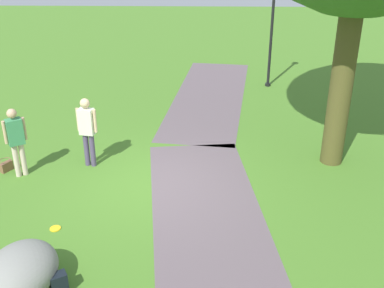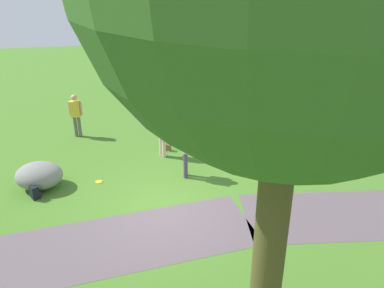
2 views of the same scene
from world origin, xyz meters
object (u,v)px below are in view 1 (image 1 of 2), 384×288
(lamp_post, at_px, (272,22))
(man_near_boulder, at_px, (87,127))
(woman_with_handbag, at_px, (16,138))
(frisbee_on_grass, at_px, (55,228))
(backpack_by_boulder, at_px, (59,284))
(lawn_boulder, at_px, (21,271))
(handbag_on_grass, at_px, (6,166))

(lamp_post, height_order, man_near_boulder, lamp_post)
(woman_with_handbag, distance_m, frisbee_on_grass, 2.80)
(lamp_post, height_order, backpack_by_boulder, lamp_post)
(lawn_boulder, xyz_separation_m, handbag_on_grass, (-4.12, -1.85, -0.26))
(handbag_on_grass, bearing_deg, lawn_boulder, 24.14)
(lawn_boulder, relative_size, woman_with_handbag, 0.91)
(woman_with_handbag, distance_m, man_near_boulder, 1.66)
(lawn_boulder, relative_size, frisbee_on_grass, 7.06)
(lawn_boulder, height_order, man_near_boulder, man_near_boulder)
(lamp_post, relative_size, woman_with_handbag, 2.21)
(lawn_boulder, bearing_deg, lamp_post, 153.44)
(lamp_post, bearing_deg, backpack_by_boulder, -23.77)
(man_near_boulder, distance_m, frisbee_on_grass, 2.93)
(lawn_boulder, bearing_deg, backpack_by_boulder, 84.50)
(handbag_on_grass, bearing_deg, lamp_post, 132.65)
(lamp_post, height_order, lawn_boulder, lamp_post)
(man_near_boulder, relative_size, backpack_by_boulder, 4.48)
(man_near_boulder, xyz_separation_m, backpack_by_boulder, (4.53, 0.44, -0.86))
(lamp_post, distance_m, man_near_boulder, 8.30)
(man_near_boulder, distance_m, backpack_by_boulder, 4.63)
(lamp_post, bearing_deg, man_near_boulder, -39.56)
(lamp_post, height_order, frisbee_on_grass, lamp_post)
(lamp_post, height_order, handbag_on_grass, lamp_post)
(handbag_on_grass, height_order, backpack_by_boulder, backpack_by_boulder)
(lamp_post, relative_size, frisbee_on_grass, 17.12)
(lamp_post, relative_size, lawn_boulder, 2.43)
(lawn_boulder, xyz_separation_m, backpack_by_boulder, (0.06, 0.61, -0.21))
(frisbee_on_grass, bearing_deg, backpack_by_boulder, 18.12)
(handbag_on_grass, xyz_separation_m, frisbee_on_grass, (2.39, 1.87, -0.13))
(lawn_boulder, xyz_separation_m, frisbee_on_grass, (-1.73, 0.03, -0.39))
(lamp_post, relative_size, handbag_on_grass, 10.29)
(lawn_boulder, distance_m, backpack_by_boulder, 0.65)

